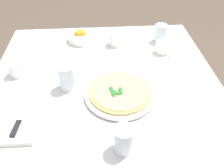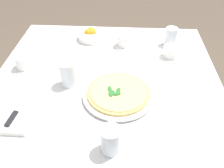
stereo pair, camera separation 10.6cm
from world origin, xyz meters
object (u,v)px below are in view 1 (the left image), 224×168
object	(u,v)px
water_glass_near_left	(67,79)
water_glass_near_right	(123,140)
coffee_cup_right_edge	(17,70)
coffee_cup_left_edge	(116,41)
napkin_folded	(21,121)
coffee_cup_center_back	(163,49)
citrus_bowl	(81,36)
dinner_knife	(20,118)
water_glass_far_left	(160,34)
pizza	(120,92)
pizza_plate	(120,94)

from	to	relation	value
water_glass_near_left	water_glass_near_right	world-z (taller)	water_glass_near_left
coffee_cup_right_edge	water_glass_near_right	xyz separation A→B (m)	(-0.45, -0.46, 0.02)
coffee_cup_left_edge	napkin_folded	size ratio (longest dim) A/B	0.59
coffee_cup_center_back	napkin_folded	size ratio (longest dim) A/B	0.59
water_glass_near_left	citrus_bowl	world-z (taller)	water_glass_near_left
coffee_cup_right_edge	water_glass_near_right	size ratio (longest dim) A/B	1.26
coffee_cup_left_edge	citrus_bowl	distance (m)	0.21
napkin_folded	dinner_knife	bearing A→B (deg)	-6.29
coffee_cup_center_back	dinner_knife	size ratio (longest dim) A/B	0.66
coffee_cup_left_edge	citrus_bowl	world-z (taller)	coffee_cup_left_edge
coffee_cup_right_edge	dinner_knife	distance (m)	0.31
coffee_cup_right_edge	coffee_cup_left_edge	size ratio (longest dim) A/B	1.01
coffee_cup_left_edge	dinner_knife	bearing A→B (deg)	143.16
water_glass_far_left	water_glass_near_left	bearing A→B (deg)	127.17
coffee_cup_center_back	water_glass_near_right	world-z (taller)	water_glass_near_right
coffee_cup_center_back	citrus_bowl	distance (m)	0.47
pizza	coffee_cup_left_edge	size ratio (longest dim) A/B	2.07
water_glass_near_left	citrus_bowl	bearing A→B (deg)	-6.50
water_glass_far_left	coffee_cup_center_back	bearing A→B (deg)	172.75
coffee_cup_right_edge	water_glass_near_left	xyz separation A→B (m)	(-0.11, -0.24, 0.02)
coffee_cup_center_back	coffee_cup_right_edge	xyz separation A→B (m)	(-0.14, 0.73, 0.00)
water_glass_far_left	water_glass_near_right	size ratio (longest dim) A/B	0.98
coffee_cup_center_back	coffee_cup_right_edge	distance (m)	0.75
water_glass_far_left	citrus_bowl	world-z (taller)	water_glass_far_left
pizza	coffee_cup_left_edge	distance (m)	0.42
coffee_cup_left_edge	water_glass_near_right	size ratio (longest dim) A/B	1.26
pizza_plate	water_glass_near_left	xyz separation A→B (m)	(0.07, 0.23, 0.04)
pizza	water_glass_near_left	xyz separation A→B (m)	(0.07, 0.23, 0.03)
pizza	napkin_folded	distance (m)	0.41
coffee_cup_center_back	pizza_plate	bearing A→B (deg)	141.11
pizza	water_glass_far_left	world-z (taller)	water_glass_far_left
pizza_plate	water_glass_near_left	world-z (taller)	water_glass_near_left
coffee_cup_center_back	water_glass_near_right	bearing A→B (deg)	155.02
water_glass_near_right	pizza	bearing A→B (deg)	-3.23
coffee_cup_center_back	dinner_knife	distance (m)	0.79
coffee_cup_left_edge	citrus_bowl	bearing A→B (deg)	70.14
pizza_plate	dinner_knife	size ratio (longest dim) A/B	1.57
pizza_plate	coffee_cup_left_edge	size ratio (longest dim) A/B	2.36
napkin_folded	dinner_knife	distance (m)	0.01
citrus_bowl	water_glass_near_right	bearing A→B (deg)	-167.75
coffee_cup_right_edge	water_glass_far_left	xyz separation A→B (m)	(0.28, -0.75, 0.01)
water_glass_near_left	napkin_folded	distance (m)	0.26
coffee_cup_center_back	napkin_folded	distance (m)	0.79
water_glass_near_right	water_glass_near_left	bearing A→B (deg)	31.86
water_glass_far_left	napkin_folded	distance (m)	0.89
pizza_plate	coffee_cup_left_edge	distance (m)	0.42
water_glass_far_left	pizza	bearing A→B (deg)	148.73
citrus_bowl	water_glass_near_left	bearing A→B (deg)	173.50
napkin_folded	pizza	bearing A→B (deg)	-71.83
pizza_plate	citrus_bowl	world-z (taller)	citrus_bowl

